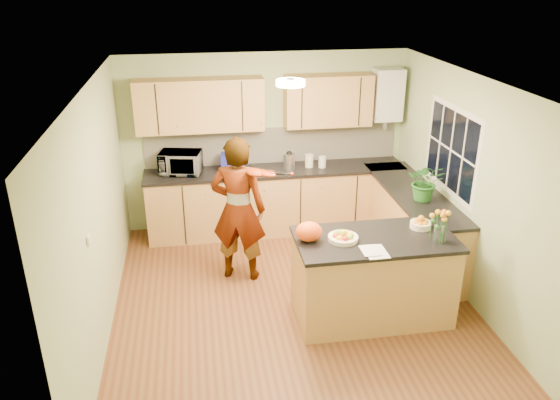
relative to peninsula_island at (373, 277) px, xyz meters
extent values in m
plane|color=brown|center=(-0.80, 0.33, -0.48)|extent=(4.50, 4.50, 0.00)
cube|color=silver|center=(-0.80, 0.33, 2.02)|extent=(4.00, 4.50, 0.02)
cube|color=#9EAF7D|center=(-0.80, 2.58, 0.77)|extent=(4.00, 0.02, 2.50)
cube|color=#9EAF7D|center=(-0.80, -1.92, 0.77)|extent=(4.00, 0.02, 2.50)
cube|color=#9EAF7D|center=(-2.80, 0.33, 0.77)|extent=(0.02, 4.50, 2.50)
cube|color=#9EAF7D|center=(1.20, 0.33, 0.77)|extent=(0.02, 4.50, 2.50)
cube|color=#B78849|center=(-0.70, 2.28, -0.03)|extent=(3.60, 0.60, 0.90)
cube|color=black|center=(-0.70, 2.27, 0.44)|extent=(3.64, 0.62, 0.04)
cube|color=#B78849|center=(0.90, 1.18, -0.03)|extent=(0.60, 2.20, 0.90)
cube|color=black|center=(0.89, 1.18, 0.44)|extent=(0.62, 2.24, 0.04)
cube|color=beige|center=(-0.70, 2.56, 0.72)|extent=(3.60, 0.02, 0.52)
cube|color=#B78849|center=(-1.70, 2.41, 1.37)|extent=(1.70, 0.34, 0.70)
cube|color=#B78849|center=(0.05, 2.41, 1.37)|extent=(1.20, 0.34, 0.70)
cube|color=silver|center=(0.90, 2.42, 1.42)|extent=(0.40, 0.30, 0.72)
cylinder|color=#B9B9BE|center=(0.90, 2.42, 1.02)|extent=(0.06, 0.06, 0.20)
cube|color=silver|center=(1.20, 0.93, 1.07)|extent=(0.01, 1.30, 1.05)
cube|color=black|center=(1.19, 0.93, 1.07)|extent=(0.01, 1.18, 0.92)
cube|color=silver|center=(-2.78, -0.27, 0.82)|extent=(0.02, 0.09, 0.09)
cylinder|color=#FFEABF|center=(-0.80, 0.63, 1.98)|extent=(0.30, 0.30, 0.06)
cylinder|color=silver|center=(-0.80, 0.63, 2.01)|extent=(0.10, 0.10, 0.02)
cube|color=#B78849|center=(0.00, 0.00, -0.02)|extent=(1.63, 0.81, 0.91)
cube|color=black|center=(0.00, 0.00, 0.46)|extent=(1.67, 0.85, 0.04)
cylinder|color=beige|center=(-0.35, 0.00, 0.50)|extent=(0.31, 0.31, 0.05)
cylinder|color=beige|center=(0.55, 0.15, 0.51)|extent=(0.23, 0.23, 0.07)
cylinder|color=silver|center=(0.60, -0.18, 0.57)|extent=(0.10, 0.10, 0.20)
ellipsoid|color=#FF5215|center=(-0.70, 0.05, 0.58)|extent=(0.31, 0.28, 0.21)
cube|color=silver|center=(-0.10, -0.30, 0.48)|extent=(0.21, 0.29, 0.01)
imported|color=tan|center=(-1.33, 1.07, 0.42)|extent=(0.75, 0.61, 1.79)
imported|color=silver|center=(-2.00, 2.32, 0.61)|extent=(0.61, 0.48, 0.30)
cube|color=navy|center=(-1.30, 2.28, 0.59)|extent=(0.33, 0.26, 0.25)
cylinder|color=#B9B9BE|center=(-0.51, 2.25, 0.57)|extent=(0.16, 0.16, 0.22)
sphere|color=black|center=(-0.51, 2.25, 0.72)|extent=(0.08, 0.08, 0.08)
cylinder|color=beige|center=(-0.22, 2.29, 0.55)|extent=(0.15, 0.15, 0.18)
cylinder|color=silver|center=(-0.04, 2.24, 0.54)|extent=(0.14, 0.14, 0.16)
imported|color=#286B23|center=(0.90, 0.89, 0.70)|extent=(0.54, 0.51, 0.48)
camera|label=1|loc=(-1.79, -4.82, 3.06)|focal=35.00mm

